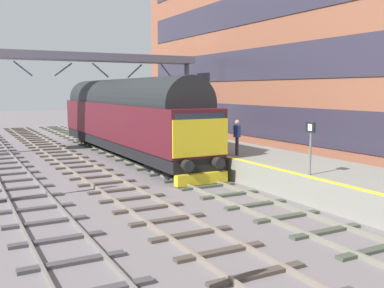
% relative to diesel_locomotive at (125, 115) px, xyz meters
% --- Properties ---
extents(ground_plane, '(140.00, 140.00, 0.00)m').
position_rel_diesel_locomotive_xyz_m(ground_plane, '(-0.00, -5.80, -2.49)').
color(ground_plane, slate).
rests_on(ground_plane, ground).
extents(track_main, '(2.50, 60.00, 0.15)m').
position_rel_diesel_locomotive_xyz_m(track_main, '(-0.00, -5.80, -2.43)').
color(track_main, gray).
rests_on(track_main, ground).
extents(track_adjacent_west, '(2.50, 60.00, 0.15)m').
position_rel_diesel_locomotive_xyz_m(track_adjacent_west, '(-3.49, -5.80, -2.43)').
color(track_adjacent_west, gray).
rests_on(track_adjacent_west, ground).
extents(track_adjacent_far_west, '(2.50, 60.00, 0.15)m').
position_rel_diesel_locomotive_xyz_m(track_adjacent_far_west, '(-6.86, -5.80, -2.43)').
color(track_adjacent_far_west, slate).
rests_on(track_adjacent_far_west, ground).
extents(station_platform, '(4.00, 44.00, 1.01)m').
position_rel_diesel_locomotive_xyz_m(station_platform, '(3.60, -5.80, -1.99)').
color(station_platform, gray).
rests_on(station_platform, ground).
extents(station_building, '(4.61, 40.80, 18.25)m').
position_rel_diesel_locomotive_xyz_m(station_building, '(10.38, -5.52, 6.64)').
color(station_building, brown).
rests_on(station_building, ground).
extents(diesel_locomotive, '(2.74, 19.14, 4.68)m').
position_rel_diesel_locomotive_xyz_m(diesel_locomotive, '(0.00, 0.00, 0.00)').
color(diesel_locomotive, black).
rests_on(diesel_locomotive, ground).
extents(platform_number_sign, '(0.10, 0.44, 1.88)m').
position_rel_diesel_locomotive_xyz_m(platform_number_sign, '(2.00, -13.76, -0.22)').
color(platform_number_sign, slate).
rests_on(platform_number_sign, station_platform).
extents(waiting_passenger, '(0.45, 0.47, 1.64)m').
position_rel_diesel_locomotive_xyz_m(waiting_passenger, '(2.42, -8.49, -0.49)').
color(waiting_passenger, '#322C3F').
rests_on(waiting_passenger, station_platform).
extents(overhead_footbridge, '(16.16, 2.00, 6.44)m').
position_rel_diesel_locomotive_xyz_m(overhead_footbridge, '(-1.38, 4.38, 3.43)').
color(overhead_footbridge, slate).
rests_on(overhead_footbridge, ground).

